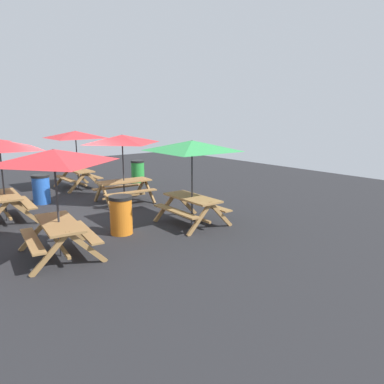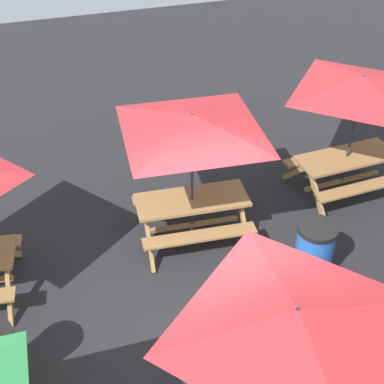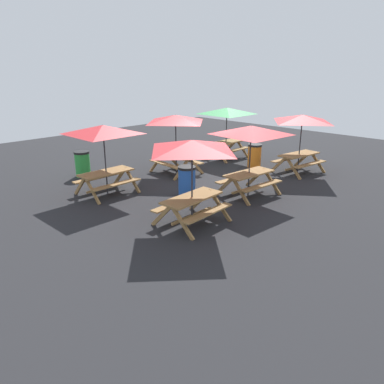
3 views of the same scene
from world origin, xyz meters
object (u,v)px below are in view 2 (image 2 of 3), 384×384
(picnic_table_1, at_px, (360,94))
(picnic_table_5, at_px, (294,331))
(picnic_table_2, at_px, (192,133))
(trash_bin_blue, at_px, (314,251))

(picnic_table_1, relative_size, picnic_table_5, 1.00)
(picnic_table_2, bearing_deg, picnic_table_1, -168.96)
(picnic_table_1, distance_m, picnic_table_5, 5.13)
(picnic_table_1, xyz_separation_m, trash_bin_blue, (1.57, 1.77, -1.49))
(picnic_table_2, distance_m, trash_bin_blue, 2.53)
(picnic_table_1, bearing_deg, picnic_table_2, 3.27)
(picnic_table_1, height_order, picnic_table_5, same)
(picnic_table_5, bearing_deg, trash_bin_blue, 148.73)
(picnic_table_1, bearing_deg, picnic_table_5, 48.43)
(picnic_table_2, bearing_deg, picnic_table_5, 91.90)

